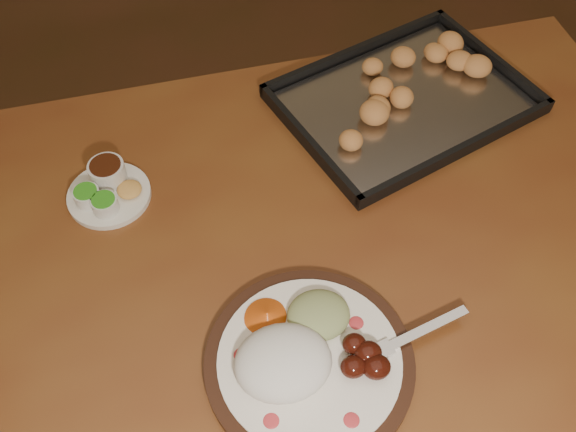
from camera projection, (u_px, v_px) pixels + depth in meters
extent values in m
plane|color=#582E1E|center=(329.00, 421.00, 1.62)|extent=(4.00, 4.00, 0.00)
cube|color=brown|center=(266.00, 263.00, 1.04)|extent=(1.54, 0.97, 0.04)
cylinder|color=#4B2D16|center=(492.00, 165.00, 1.66)|extent=(0.07, 0.07, 0.71)
cylinder|color=black|center=(309.00, 363.00, 0.91)|extent=(0.30, 0.30, 0.02)
cylinder|color=white|center=(310.00, 360.00, 0.90)|extent=(0.26, 0.26, 0.01)
ellipsoid|color=red|center=(271.00, 421.00, 0.85)|extent=(0.02, 0.02, 0.00)
ellipsoid|color=red|center=(351.00, 420.00, 0.85)|extent=(0.02, 0.02, 0.00)
ellipsoid|color=red|center=(356.00, 323.00, 0.93)|extent=(0.02, 0.02, 0.00)
ellipsoid|color=red|center=(241.00, 355.00, 0.90)|extent=(0.02, 0.02, 0.00)
ellipsoid|color=white|center=(283.00, 362.00, 0.88)|extent=(0.14, 0.12, 0.06)
ellipsoid|color=#4D150B|center=(353.00, 367.00, 0.87)|extent=(0.04, 0.03, 0.03)
ellipsoid|color=#4D150B|center=(368.00, 353.00, 0.89)|extent=(0.04, 0.03, 0.03)
ellipsoid|color=#4D150B|center=(354.00, 344.00, 0.89)|extent=(0.04, 0.03, 0.03)
ellipsoid|color=#4D150B|center=(376.00, 367.00, 0.87)|extent=(0.04, 0.03, 0.03)
ellipsoid|color=tan|center=(319.00, 315.00, 0.93)|extent=(0.10, 0.09, 0.04)
cone|color=#C94E12|center=(267.00, 316.00, 0.93)|extent=(0.09, 0.09, 0.03)
cube|color=silver|center=(425.00, 329.00, 0.92)|extent=(0.14, 0.05, 0.00)
cube|color=silver|center=(380.00, 351.00, 0.90)|extent=(0.04, 0.03, 0.00)
cylinder|color=silver|center=(368.00, 365.00, 0.89)|extent=(0.03, 0.01, 0.00)
cylinder|color=silver|center=(365.00, 361.00, 0.89)|extent=(0.03, 0.01, 0.00)
cylinder|color=silver|center=(363.00, 357.00, 0.90)|extent=(0.03, 0.01, 0.00)
cylinder|color=silver|center=(360.00, 353.00, 0.90)|extent=(0.03, 0.01, 0.00)
cylinder|color=silver|center=(109.00, 195.00, 1.09)|extent=(0.14, 0.14, 0.01)
cylinder|color=silver|center=(87.00, 196.00, 1.07)|extent=(0.04, 0.04, 0.03)
cylinder|color=#34951D|center=(85.00, 191.00, 1.06)|extent=(0.04, 0.04, 0.00)
cylinder|color=silver|center=(105.00, 205.00, 1.06)|extent=(0.04, 0.04, 0.03)
cylinder|color=#34951D|center=(103.00, 200.00, 1.05)|extent=(0.04, 0.04, 0.00)
cylinder|color=silver|center=(107.00, 172.00, 1.09)|extent=(0.06, 0.06, 0.04)
cylinder|color=#351509|center=(105.00, 165.00, 1.08)|extent=(0.05, 0.05, 0.00)
ellipsoid|color=#E9A752|center=(129.00, 189.00, 1.08)|extent=(0.04, 0.04, 0.01)
cube|color=black|center=(404.00, 103.00, 1.23)|extent=(0.53, 0.46, 0.01)
cube|color=black|center=(356.00, 51.00, 1.30)|extent=(0.42, 0.17, 0.02)
cube|color=black|center=(460.00, 150.00, 1.14)|extent=(0.42, 0.17, 0.02)
cube|color=black|center=(491.00, 57.00, 1.29)|extent=(0.12, 0.31, 0.02)
cube|color=black|center=(309.00, 141.00, 1.15)|extent=(0.12, 0.31, 0.02)
cube|color=silver|center=(404.00, 101.00, 1.22)|extent=(0.50, 0.42, 0.00)
ellipsoid|color=#DB964C|center=(429.00, 82.00, 1.23)|extent=(0.05, 0.05, 0.03)
ellipsoid|color=#DB964C|center=(436.00, 64.00, 1.26)|extent=(0.07, 0.07, 0.03)
ellipsoid|color=#DB964C|center=(394.00, 60.00, 1.26)|extent=(0.07, 0.07, 0.03)
ellipsoid|color=#DB964C|center=(388.00, 76.00, 1.24)|extent=(0.05, 0.05, 0.03)
ellipsoid|color=#DB964C|center=(362.00, 80.00, 1.23)|extent=(0.07, 0.07, 0.03)
ellipsoid|color=#DB964C|center=(379.00, 96.00, 1.20)|extent=(0.07, 0.07, 0.03)
ellipsoid|color=#DB964C|center=(354.00, 117.00, 1.17)|extent=(0.05, 0.05, 0.03)
ellipsoid|color=#DB964C|center=(394.00, 122.00, 1.16)|extent=(0.07, 0.07, 0.03)
ellipsoid|color=#DB964C|center=(391.00, 122.00, 1.16)|extent=(0.07, 0.07, 0.03)
ellipsoid|color=#DB964C|center=(434.00, 120.00, 1.17)|extent=(0.05, 0.05, 0.03)
ellipsoid|color=#DB964C|center=(429.00, 98.00, 1.20)|extent=(0.07, 0.07, 0.03)
ellipsoid|color=#DB964C|center=(459.00, 84.00, 1.22)|extent=(0.07, 0.07, 0.03)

